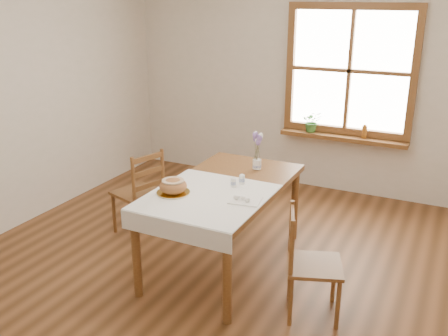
# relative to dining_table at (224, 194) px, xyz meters

# --- Properties ---
(ground) EXTENTS (5.00, 5.00, 0.00)m
(ground) POSITION_rel_dining_table_xyz_m (0.00, -0.30, -0.66)
(ground) COLOR brown
(ground) RESTS_ON ground
(room_walls) EXTENTS (4.60, 5.10, 2.65)m
(room_walls) POSITION_rel_dining_table_xyz_m (0.00, -0.30, 1.04)
(room_walls) COLOR silver
(room_walls) RESTS_ON ground
(window) EXTENTS (1.46, 0.08, 1.46)m
(window) POSITION_rel_dining_table_xyz_m (0.50, 2.17, 0.79)
(window) COLOR brown
(window) RESTS_ON ground
(window_sill) EXTENTS (1.46, 0.20, 0.05)m
(window_sill) POSITION_rel_dining_table_xyz_m (0.50, 2.10, 0.03)
(window_sill) COLOR brown
(window_sill) RESTS_ON ground
(dining_table) EXTENTS (0.90, 1.60, 0.75)m
(dining_table) POSITION_rel_dining_table_xyz_m (0.00, 0.00, 0.00)
(dining_table) COLOR brown
(dining_table) RESTS_ON ground
(table_linen) EXTENTS (0.91, 0.99, 0.01)m
(table_linen) POSITION_rel_dining_table_xyz_m (0.00, -0.30, 0.09)
(table_linen) COLOR white
(table_linen) RESTS_ON dining_table
(chair_left) EXTENTS (0.53, 0.51, 0.87)m
(chair_left) POSITION_rel_dining_table_xyz_m (-1.04, 0.19, -0.23)
(chair_left) COLOR brown
(chair_left) RESTS_ON ground
(chair_right) EXTENTS (0.51, 0.50, 0.83)m
(chair_right) POSITION_rel_dining_table_xyz_m (0.91, -0.36, -0.25)
(chair_right) COLOR brown
(chair_right) RESTS_ON ground
(bread_plate) EXTENTS (0.30, 0.30, 0.01)m
(bread_plate) POSITION_rel_dining_table_xyz_m (-0.27, -0.37, 0.10)
(bread_plate) COLOR silver
(bread_plate) RESTS_ON table_linen
(bread_loaf) EXTENTS (0.22, 0.22, 0.12)m
(bread_loaf) POSITION_rel_dining_table_xyz_m (-0.27, -0.37, 0.17)
(bread_loaf) COLOR #9B6437
(bread_loaf) RESTS_ON bread_plate
(egg_napkin) EXTENTS (0.26, 0.23, 0.01)m
(egg_napkin) POSITION_rel_dining_table_xyz_m (0.31, -0.26, 0.10)
(egg_napkin) COLOR white
(egg_napkin) RESTS_ON table_linen
(eggs) EXTENTS (0.20, 0.19, 0.04)m
(eggs) POSITION_rel_dining_table_xyz_m (0.31, -0.26, 0.13)
(eggs) COLOR white
(eggs) RESTS_ON egg_napkin
(salt_shaker) EXTENTS (0.06, 0.06, 0.08)m
(salt_shaker) POSITION_rel_dining_table_xyz_m (0.10, -0.03, 0.14)
(salt_shaker) COLOR silver
(salt_shaker) RESTS_ON table_linen
(pepper_shaker) EXTENTS (0.05, 0.05, 0.09)m
(pepper_shaker) POSITION_rel_dining_table_xyz_m (0.14, 0.06, 0.14)
(pepper_shaker) COLOR silver
(pepper_shaker) RESTS_ON table_linen
(flower_vase) EXTENTS (0.08, 0.08, 0.09)m
(flower_vase) POSITION_rel_dining_table_xyz_m (0.10, 0.48, 0.13)
(flower_vase) COLOR silver
(flower_vase) RESTS_ON dining_table
(lavender_bouquet) EXTENTS (0.14, 0.14, 0.26)m
(lavender_bouquet) POSITION_rel_dining_table_xyz_m (0.10, 0.48, 0.31)
(lavender_bouquet) COLOR #775AA1
(lavender_bouquet) RESTS_ON flower_vase
(potted_plant) EXTENTS (0.30, 0.31, 0.19)m
(potted_plant) POSITION_rel_dining_table_xyz_m (0.12, 2.10, 0.15)
(potted_plant) COLOR #39732E
(potted_plant) RESTS_ON window_sill
(amber_bottle) EXTENTS (0.06, 0.06, 0.16)m
(amber_bottle) POSITION_rel_dining_table_xyz_m (0.74, 2.10, 0.13)
(amber_bottle) COLOR #95551B
(amber_bottle) RESTS_ON window_sill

